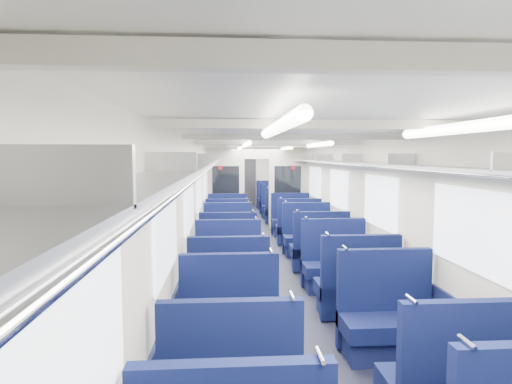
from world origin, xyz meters
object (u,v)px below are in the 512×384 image
object	(u,v)px
bulkhead	(257,186)
seat_12	(228,253)
seat_22	(227,208)
seat_15	(307,239)
seat_14	(228,239)
seat_17	(298,230)
seat_19	(291,222)
seat_6	(230,331)
seat_23	(277,208)
seat_13	(319,252)
seat_16	(228,230)
seat_20	(227,213)
seat_11	(335,268)
end_door	(247,182)
seat_7	(388,323)
seat_10	(228,270)
seat_8	(229,293)
seat_26	(227,201)
seat_25	(273,204)
seat_9	(357,290)
seat_18	(228,223)
seat_27	(269,200)

from	to	relation	value
bulkhead	seat_12	world-z (taller)	bulkhead
seat_12	seat_22	size ratio (longest dim) A/B	1.00
seat_12	seat_15	size ratio (longest dim) A/B	1.00
seat_14	seat_17	world-z (taller)	same
seat_12	seat_19	xyz separation A→B (m)	(1.66, 3.47, 0.00)
seat_6	seat_23	xyz separation A→B (m)	(1.66, 9.99, 0.00)
seat_12	seat_13	bearing A→B (deg)	-0.31
seat_16	seat_19	size ratio (longest dim) A/B	1.00
seat_15	seat_20	bearing A→B (deg)	111.38
seat_11	seat_6	bearing A→B (deg)	-125.79
seat_14	seat_11	bearing A→B (deg)	-55.27
bulkhead	seat_11	size ratio (longest dim) A/B	2.47
end_door	seat_7	distance (m)	13.69
seat_10	seat_19	distance (m)	4.89
bulkhead	seat_14	bearing A→B (deg)	-104.59
seat_14	seat_6	bearing A→B (deg)	-90.00
seat_8	seat_6	bearing A→B (deg)	-90.00
seat_22	seat_26	bearing A→B (deg)	90.00
seat_23	seat_25	bearing A→B (deg)	90.00
bulkhead	seat_22	world-z (taller)	bulkhead
end_door	seat_13	xyz separation A→B (m)	(0.83, -10.34, -0.65)
bulkhead	seat_20	size ratio (longest dim) A/B	2.47
end_door	seat_20	xyz separation A→B (m)	(-0.83, -4.91, -0.65)
seat_7	seat_19	bearing A→B (deg)	90.00
seat_22	seat_26	xyz separation A→B (m)	(0.00, 2.26, 0.00)
seat_7	seat_26	world-z (taller)	same
seat_16	seat_22	size ratio (longest dim) A/B	1.00
seat_9	seat_20	distance (m)	7.84
seat_20	seat_17	bearing A→B (deg)	-61.97
seat_12	seat_26	bearing A→B (deg)	90.00
seat_18	seat_22	distance (m)	3.29
seat_11	seat_12	distance (m)	2.01
seat_10	seat_26	bearing A→B (deg)	90.00
seat_11	seat_20	xyz separation A→B (m)	(-1.66, 6.54, 0.00)
seat_23	seat_20	bearing A→B (deg)	-145.43
end_door	seat_27	distance (m)	1.65
seat_13	seat_17	world-z (taller)	same
seat_17	seat_19	world-z (taller)	same
seat_6	seat_17	world-z (taller)	same
end_door	seat_9	xyz separation A→B (m)	(0.83, -12.58, -0.65)
seat_11	seat_19	bearing A→B (deg)	90.00
seat_7	seat_25	bearing A→B (deg)	90.00
seat_6	seat_13	world-z (taller)	same
seat_22	seat_27	world-z (taller)	same
seat_10	seat_16	world-z (taller)	same
seat_8	seat_19	xyz separation A→B (m)	(1.66, 5.70, 0.00)
seat_10	seat_26	size ratio (longest dim) A/B	1.00
seat_18	seat_19	world-z (taller)	same
seat_13	seat_16	world-z (taller)	same
seat_9	seat_19	bearing A→B (deg)	90.00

